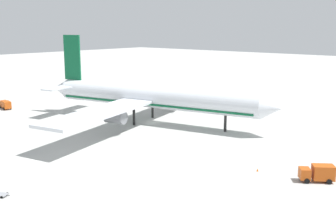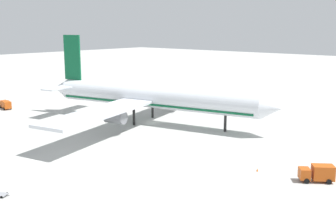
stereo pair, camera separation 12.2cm
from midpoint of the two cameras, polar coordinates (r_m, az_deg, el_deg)
The scene contains 7 objects.
ground_plane at distance 108.70m, azimuth -2.17°, elevation -3.12°, with size 600.00×600.00×0.00m, color #B2B2AD.
airliner at distance 107.96m, azimuth -2.83°, elevation 0.59°, with size 70.45×74.03×23.73m.
service_truck_2 at distance 136.88m, azimuth -22.57°, elevation -0.45°, with size 6.70×3.35×2.61m.
service_truck_3 at distance 72.18m, azimuth 21.05°, elevation -9.75°, with size 5.87×5.10×2.93m.
traffic_cone_0 at distance 150.37m, azimuth 4.81°, elevation 0.81°, with size 0.36×0.36×0.55m, color orange.
traffic_cone_1 at distance 74.34m, azimuth 12.94°, elevation -9.76°, with size 0.36×0.36×0.55m, color orange.
traffic_cone_2 at distance 145.98m, azimuth -9.96°, elevation 0.39°, with size 0.36×0.36×0.55m, color orange.
Camera 2 is at (72.01, -77.22, 25.85)m, focal length 41.81 mm.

